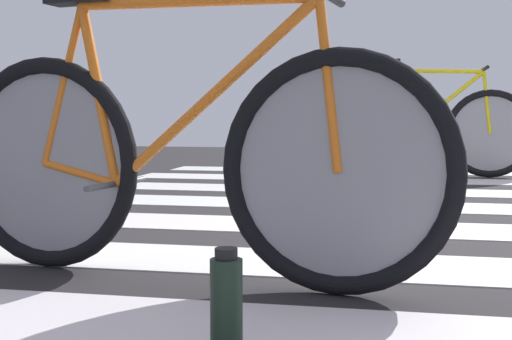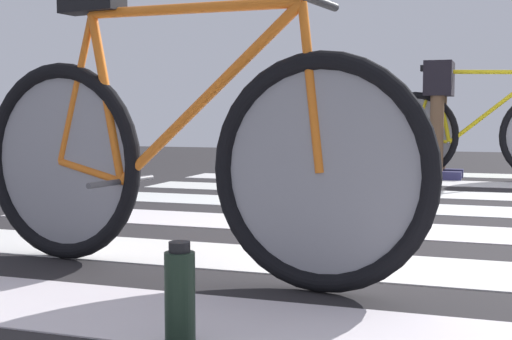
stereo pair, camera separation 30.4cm
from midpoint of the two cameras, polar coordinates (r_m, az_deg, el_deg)
The scene contains 4 objects.
bicycle_1_of_2 at distance 2.20m, azimuth -3.16°, elevation 0.91°, with size 1.72×0.54×0.93m.
bicycle_2_of_2 at distance 5.82m, azimuth 19.57°, elevation 2.98°, with size 1.74×0.52×0.93m.
cyclist_2_of_2 at distance 5.82m, azimuth 16.56°, elevation 5.38°, with size 0.32×0.41×0.96m.
water_bottle at distance 1.53m, azimuth -1.11°, elevation -11.02°, with size 0.07×0.07×0.24m.
Camera 2 is at (-0.23, -3.13, 0.55)m, focal length 47.92 mm.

